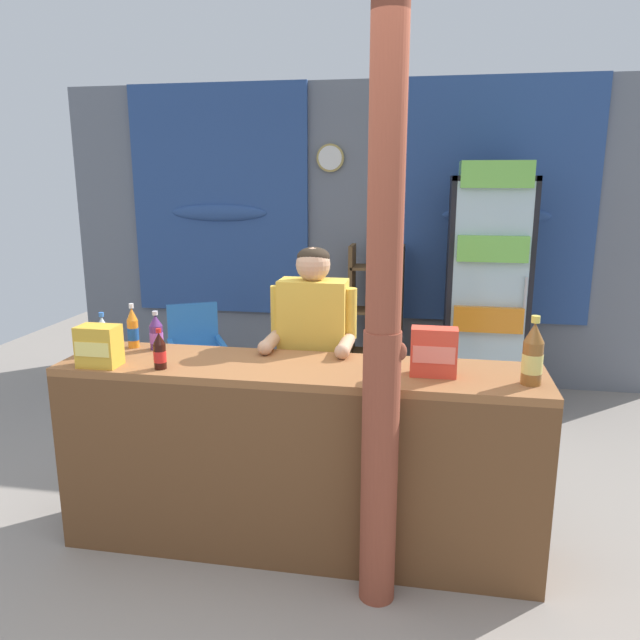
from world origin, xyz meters
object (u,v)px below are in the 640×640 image
(timber_post, at_px, (383,343))
(drink_fridge, at_px, (487,278))
(soda_bottle_orange_soda, at_px, (133,329))
(snack_box_crackers, at_px, (434,352))
(stall_counter, at_px, (294,448))
(plastic_lawn_chair, at_px, (196,350))
(soda_bottle_iced_tea, at_px, (533,356))
(shopkeeper, at_px, (313,348))
(soda_bottle_cola, at_px, (160,352))
(soda_bottle_water, at_px, (103,336))
(bottle_shelf_rack, at_px, (376,315))
(snack_box_choco_powder, at_px, (99,346))
(soda_bottle_grape_soda, at_px, (156,333))

(timber_post, height_order, drink_fridge, timber_post)
(soda_bottle_orange_soda, xyz_separation_m, snack_box_crackers, (1.62, -0.20, 0.01))
(stall_counter, distance_m, plastic_lawn_chair, 2.29)
(soda_bottle_iced_tea, bearing_deg, shopkeeper, 155.47)
(shopkeeper, height_order, snack_box_crackers, shopkeeper)
(soda_bottle_cola, bearing_deg, soda_bottle_water, 154.49)
(bottle_shelf_rack, bearing_deg, plastic_lawn_chair, -152.98)
(stall_counter, distance_m, timber_post, 0.81)
(stall_counter, height_order, bottle_shelf_rack, bottle_shelf_rack)
(stall_counter, bearing_deg, soda_bottle_cola, -174.45)
(stall_counter, xyz_separation_m, shopkeeper, (-0.00, 0.52, 0.37))
(bottle_shelf_rack, distance_m, plastic_lawn_chair, 1.62)
(bottle_shelf_rack, distance_m, soda_bottle_water, 2.81)
(soda_bottle_cola, bearing_deg, stall_counter, 5.55)
(soda_bottle_iced_tea, xyz_separation_m, soda_bottle_cola, (-1.75, -0.09, -0.05))
(plastic_lawn_chair, bearing_deg, snack_box_choco_powder, -81.22)
(plastic_lawn_chair, xyz_separation_m, soda_bottle_water, (0.21, -1.77, 0.58))
(soda_bottle_water, bearing_deg, snack_box_crackers, -2.12)
(timber_post, distance_m, soda_bottle_water, 1.56)
(stall_counter, bearing_deg, shopkeeper, 90.54)
(soda_bottle_water, bearing_deg, soda_bottle_iced_tea, -2.89)
(stall_counter, bearing_deg, soda_bottle_orange_soda, 164.25)
(stall_counter, distance_m, snack_box_crackers, 0.84)
(soda_bottle_water, bearing_deg, soda_bottle_orange_soda, 54.81)
(soda_bottle_iced_tea, bearing_deg, soda_bottle_cola, -177.19)
(plastic_lawn_chair, xyz_separation_m, soda_bottle_grape_soda, (0.45, -1.64, 0.58))
(drink_fridge, distance_m, soda_bottle_water, 3.09)
(shopkeeper, distance_m, soda_bottle_grape_soda, 0.86)
(plastic_lawn_chair, xyz_separation_m, shopkeeper, (1.26, -1.38, 0.47))
(bottle_shelf_rack, relative_size, snack_box_crackers, 5.68)
(soda_bottle_iced_tea, distance_m, soda_bottle_grape_soda, 1.93)
(soda_bottle_grape_soda, bearing_deg, shopkeeper, 18.03)
(timber_post, xyz_separation_m, drink_fridge, (0.65, 2.60, -0.12))
(timber_post, height_order, shopkeeper, timber_post)
(soda_bottle_cola, bearing_deg, soda_bottle_iced_tea, 2.81)
(soda_bottle_grape_soda, xyz_separation_m, snack_box_choco_powder, (-0.15, -0.33, 0.01))
(timber_post, xyz_separation_m, shopkeeper, (-0.45, 0.78, -0.26))
(soda_bottle_grape_soda, distance_m, snack_box_choco_powder, 0.36)
(soda_bottle_cola, bearing_deg, snack_box_crackers, 5.70)
(timber_post, bearing_deg, soda_bottle_cola, 170.12)
(timber_post, distance_m, bottle_shelf_rack, 2.95)
(stall_counter, xyz_separation_m, snack_box_choco_powder, (-0.96, -0.07, 0.50))
(stall_counter, bearing_deg, drink_fridge, 65.14)
(stall_counter, xyz_separation_m, soda_bottle_grape_soda, (-0.82, 0.26, 0.48))
(timber_post, height_order, soda_bottle_grape_soda, timber_post)
(timber_post, relative_size, soda_bottle_cola, 12.59)
(plastic_lawn_chair, distance_m, soda_bottle_cola, 2.14)
(timber_post, bearing_deg, plastic_lawn_chair, 128.45)
(soda_bottle_water, bearing_deg, shopkeeper, 20.49)
(soda_bottle_iced_tea, relative_size, soda_bottle_orange_soda, 1.29)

